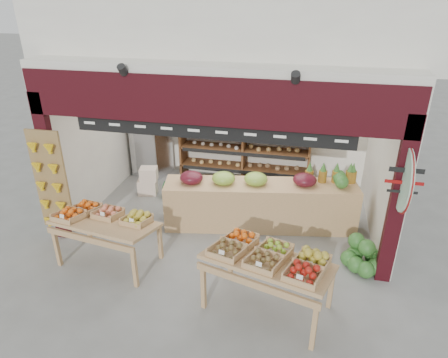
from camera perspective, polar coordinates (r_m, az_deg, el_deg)
ground at (r=7.73m, az=-0.01°, el=-6.28°), size 60.00×60.00×0.00m
banana_board at (r=7.31m, az=-23.56°, el=-0.61°), size 0.60×0.15×1.80m
gift_sign at (r=5.90m, az=24.36°, el=-0.10°), size 0.04×0.93×0.92m
back_shelving at (r=8.97m, az=2.94°, el=6.44°), size 2.97×0.49×1.84m
refrigerator at (r=9.54m, az=-10.43°, el=5.77°), size 0.88×0.88×1.82m
cardboard_stack at (r=8.82m, az=-9.23°, el=-0.66°), size 1.00×0.76×0.62m
mid_counter at (r=7.44m, az=5.13°, el=-3.44°), size 3.57×1.28×1.10m
display_table_left at (r=6.68m, az=-16.97°, el=-5.48°), size 1.67×1.09×1.00m
display_table_right at (r=5.43m, az=6.45°, el=-11.22°), size 1.87×1.34×1.06m
watermelon_pile at (r=6.88m, az=19.32°, el=-10.55°), size 0.71×0.68×0.52m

